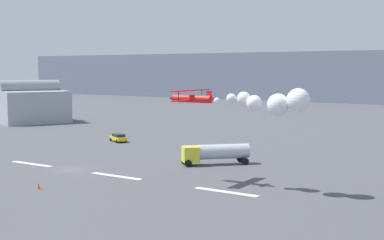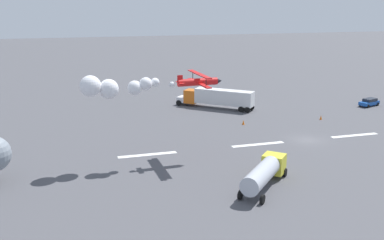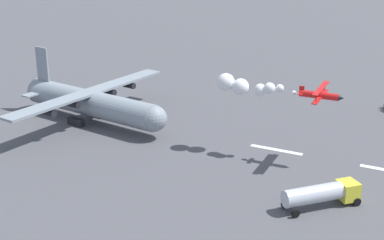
% 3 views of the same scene
% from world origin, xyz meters
% --- Properties ---
extents(runway_stripe_4, '(8.00, 0.90, 0.01)m').
position_xyz_m(runway_stripe_4, '(24.32, 0.00, 0.01)').
color(runway_stripe_4, white).
rests_on(runway_stripe_4, ground).
extents(cargo_transport_plane, '(29.26, 34.05, 11.53)m').
position_xyz_m(cargo_transport_plane, '(54.94, 2.81, 3.52)').
color(cargo_transport_plane, gray).
rests_on(cargo_transport_plane, ground).
extents(stunt_biplane_red, '(18.02, 7.46, 3.01)m').
position_xyz_m(stunt_biplane_red, '(27.53, 2.75, 10.04)').
color(stunt_biplane_red, red).
extents(fuel_tanker_truck, '(8.36, 8.64, 2.90)m').
position_xyz_m(fuel_tanker_truck, '(13.92, 14.35, 1.75)').
color(fuel_tanker_truck, yellow).
rests_on(fuel_tanker_truck, ground).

